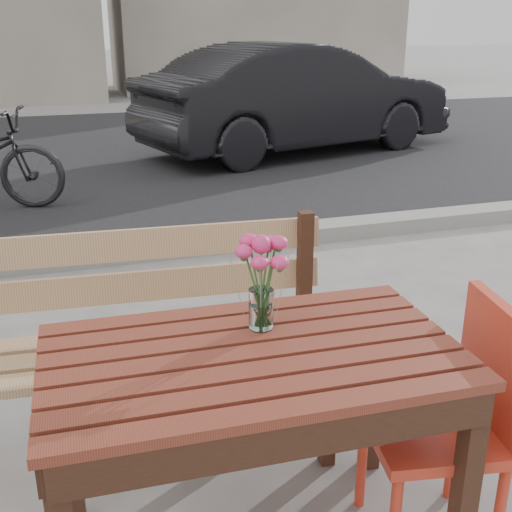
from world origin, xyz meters
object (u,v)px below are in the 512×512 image
(main_table, at_px, (253,388))
(red_chair, at_px, (458,410))
(parked_car, at_px, (298,98))
(main_vase, at_px, (261,271))

(main_table, bearing_deg, red_chair, -7.79)
(red_chair, height_order, parked_car, parked_car)
(red_chair, bearing_deg, parked_car, 173.18)
(main_table, distance_m, main_vase, 0.34)
(red_chair, bearing_deg, main_vase, -103.43)
(parked_car, bearing_deg, main_table, 142.38)
(main_table, distance_m, parked_car, 6.85)
(red_chair, height_order, main_vase, main_vase)
(parked_car, bearing_deg, main_vase, 142.48)
(main_table, relative_size, main_vase, 4.10)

